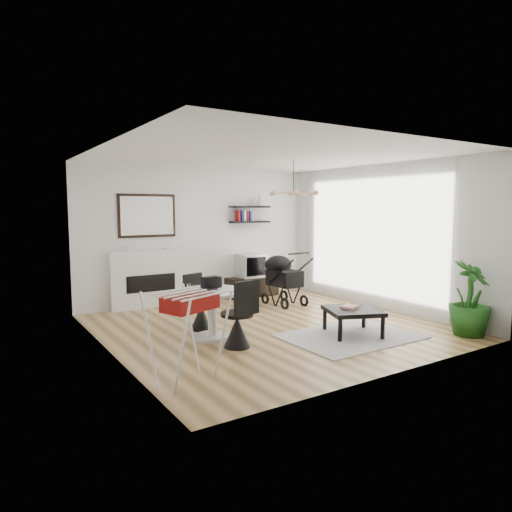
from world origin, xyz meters
TOP-DOWN VIEW (x-y plane):
  - floor at (0.00, 0.00)m, footprint 5.00×5.00m
  - ceiling at (0.00, 0.00)m, footprint 5.00×5.00m
  - wall_back at (0.00, 2.50)m, footprint 5.00×0.00m
  - wall_left at (-2.50, 0.00)m, footprint 0.00×5.00m
  - wall_right at (2.50, 0.00)m, footprint 0.00×5.00m
  - sheer_curtain at (2.40, 0.20)m, footprint 0.04×3.60m
  - fireplace at (-1.10, 2.42)m, footprint 1.50×0.17m
  - shelf_lower at (1.12, 2.37)m, footprint 0.90×0.25m
  - shelf_upper at (1.12, 2.37)m, footprint 0.90×0.25m
  - pendant_lamp at (0.70, 0.30)m, footprint 0.90×0.90m
  - tv_console at (1.12, 2.29)m, footprint 1.14×0.40m
  - crt_tv at (1.08, 2.29)m, footprint 0.57×0.49m
  - dining_table at (-1.07, -0.11)m, footprint 0.98×0.98m
  - laptop at (-1.14, -0.19)m, footprint 0.30×0.19m
  - black_bag at (-0.99, 0.07)m, footprint 0.29×0.20m
  - newspaper at (-0.91, -0.20)m, footprint 0.40×0.35m
  - drinking_glass at (-1.35, 0.07)m, footprint 0.05×0.05m
  - chair_far at (-0.99, 0.45)m, footprint 0.44×0.46m
  - chair_near at (-0.97, -0.68)m, footprint 0.46×0.48m
  - drying_rack at (-2.07, -1.46)m, footprint 0.84×0.82m
  - stroller at (1.20, 1.29)m, footprint 0.58×0.91m
  - rug at (0.69, -1.13)m, footprint 1.91×1.38m
  - coffee_table at (0.79, -1.07)m, footprint 0.98×0.98m
  - magazines at (0.77, -1.02)m, footprint 0.31×0.27m
  - potted_plant at (2.25, -2.01)m, footprint 0.77×0.77m

SIDE VIEW (x-z plane):
  - floor at x=0.00m, z-range 0.00..0.00m
  - rug at x=0.69m, z-range 0.00..0.01m
  - tv_console at x=1.12m, z-range 0.00..0.43m
  - chair_far at x=-0.99m, z-range -0.16..0.71m
  - chair_near at x=-0.97m, z-range -0.17..0.77m
  - coffee_table at x=0.79m, z-range 0.16..0.55m
  - magazines at x=0.77m, z-range 0.40..0.44m
  - stroller at x=1.20m, z-range -0.08..1.00m
  - dining_table at x=-1.07m, z-range 0.11..0.83m
  - drying_rack at x=-2.07m, z-range 0.03..1.03m
  - potted_plant at x=2.25m, z-range 0.00..1.11m
  - crt_tv at x=1.08m, z-range 0.43..0.92m
  - fireplace at x=-1.10m, z-range -0.39..1.77m
  - newspaper at x=-0.91m, z-range 0.72..0.73m
  - laptop at x=-1.14m, z-range 0.72..0.74m
  - drinking_glass at x=-1.35m, z-range 0.72..0.81m
  - black_bag at x=-0.99m, z-range 0.72..0.88m
  - wall_back at x=0.00m, z-range -1.15..3.85m
  - wall_left at x=-2.50m, z-range -1.15..3.85m
  - wall_right at x=2.50m, z-range -1.15..3.85m
  - sheer_curtain at x=2.40m, z-range 0.05..2.65m
  - shelf_lower at x=1.12m, z-range 1.58..1.62m
  - shelf_upper at x=1.12m, z-range 1.90..1.94m
  - pendant_lamp at x=0.70m, z-range 2.10..2.20m
  - ceiling at x=0.00m, z-range 2.70..2.70m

